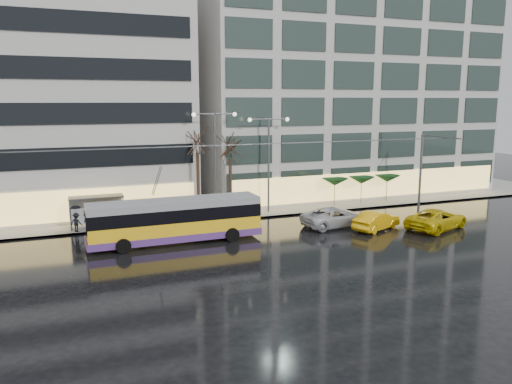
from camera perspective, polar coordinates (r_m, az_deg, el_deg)
ground at (r=33.68m, az=-2.65°, el=-7.16°), size 140.00×140.00×0.00m
sidewalk at (r=47.20m, az=-5.69°, el=-1.99°), size 80.00×10.00×0.15m
kerb at (r=42.56m, az=-3.93°, el=-3.33°), size 80.00×0.10×0.15m
building_right at (r=57.45m, az=9.67°, el=12.74°), size 32.00×14.00×25.00m
trolleybus at (r=36.50m, az=-9.19°, el=-3.37°), size 12.41×4.89×5.73m
catenary at (r=40.43m, az=-4.89°, el=1.97°), size 42.24×5.12×7.00m
bus_shelter at (r=42.04m, az=-18.29°, el=-1.38°), size 4.20×1.60×2.51m
street_lamp_near at (r=43.23m, az=-4.71°, el=4.83°), size 3.96×0.36×9.03m
street_lamp_far at (r=44.90m, az=1.45°, el=4.72°), size 3.96×0.36×8.53m
tree_a at (r=42.94m, az=-6.74°, el=6.23°), size 3.20×3.20×8.40m
tree_b at (r=44.01m, az=-2.98°, el=5.49°), size 3.20×3.20×7.70m
parasol_a at (r=48.58m, az=9.00°, el=1.14°), size 2.50×2.50×2.65m
parasol_b at (r=50.13m, az=11.98°, el=1.32°), size 2.50×2.50×2.65m
parasol_c at (r=51.81m, az=14.77°, el=1.49°), size 2.50×2.50×2.65m
taxi_b at (r=40.92m, az=13.59°, el=-3.19°), size 4.81×3.24×1.50m
taxi_c at (r=42.53m, az=19.97°, el=-2.92°), size 6.47×4.52×1.64m
sedan_silver at (r=41.28m, az=9.04°, el=-2.85°), size 5.90×3.12×1.58m
pedestrian_a at (r=40.92m, az=-16.46°, el=-2.11°), size 1.19×1.20×2.19m
pedestrian_b at (r=41.60m, az=-13.09°, el=-2.45°), size 0.97×0.78×1.89m
pedestrian_c at (r=40.89m, az=-19.86°, el=-2.78°), size 1.14×1.14×2.11m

